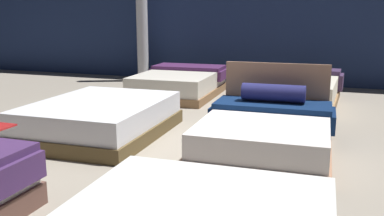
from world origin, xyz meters
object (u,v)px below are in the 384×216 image
object	(u,v)px
support_pillar	(142,7)
bed_2	(101,118)
bed_5	(296,90)
bed_4	(180,83)
bed_3	(267,131)

from	to	relation	value
support_pillar	bed_2	bearing A→B (deg)	-71.13
bed_2	bed_5	xyz separation A→B (m)	(2.27, 2.96, 0.02)
bed_2	bed_5	world-z (taller)	bed_5
bed_4	bed_5	size ratio (longest dim) A/B	0.98
bed_3	bed_4	distance (m)	3.65
bed_5	bed_4	bearing A→B (deg)	-178.09
bed_4	support_pillar	xyz separation A→B (m)	(-1.52, 1.51, 1.51)
bed_5	support_pillar	distance (m)	4.38
bed_3	support_pillar	distance (m)	5.98
bed_2	support_pillar	xyz separation A→B (m)	(-1.54, 4.51, 1.52)
bed_3	bed_5	bearing A→B (deg)	87.07
bed_3	bed_4	bearing A→B (deg)	125.71
support_pillar	bed_4	bearing A→B (deg)	-44.81
bed_4	bed_2	bearing A→B (deg)	-91.10
bed_5	support_pillar	bearing A→B (deg)	160.64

